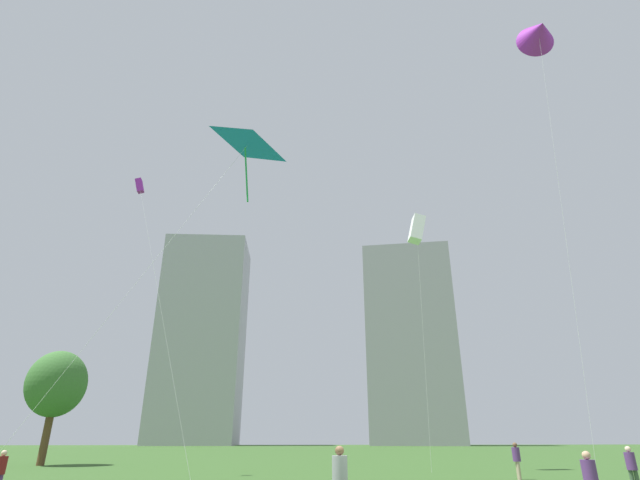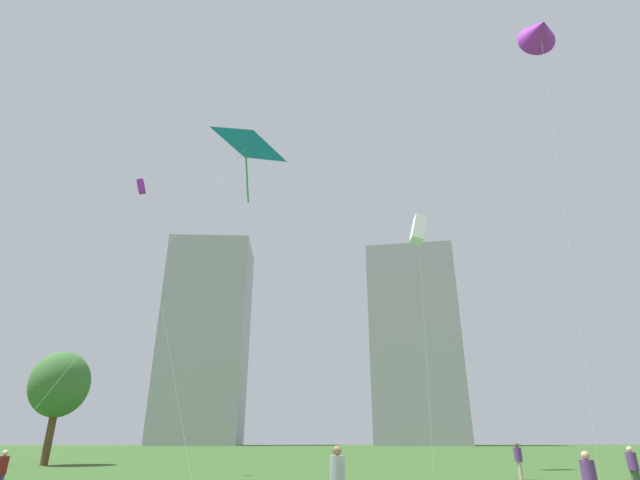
# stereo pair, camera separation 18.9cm
# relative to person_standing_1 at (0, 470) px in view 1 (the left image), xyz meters

# --- Properties ---
(person_standing_1) EXTENTS (0.36, 0.36, 1.63)m
(person_standing_1) POSITION_rel_person_standing_1_xyz_m (0.00, 0.00, 0.00)
(person_standing_1) COLOR #593372
(person_standing_1) RESTS_ON ground
(person_standing_2) EXTENTS (0.41, 0.41, 1.86)m
(person_standing_2) POSITION_rel_person_standing_1_xyz_m (12.03, -6.66, 0.14)
(person_standing_2) COLOR tan
(person_standing_2) RESTS_ON ground
(person_standing_3) EXTENTS (0.39, 0.39, 1.74)m
(person_standing_3) POSITION_rel_person_standing_1_xyz_m (24.73, -0.30, 0.06)
(person_standing_3) COLOR #3F593F
(person_standing_3) RESTS_ON ground
(person_standing_4) EXTENTS (0.40, 0.40, 1.82)m
(person_standing_4) POSITION_rel_person_standing_1_xyz_m (23.08, 6.41, 0.11)
(person_standing_4) COLOR tan
(person_standing_4) RESTS_ON ground
(person_standing_5) EXTENTS (0.38, 0.38, 1.72)m
(person_standing_5) POSITION_rel_person_standing_1_xyz_m (18.98, -6.67, 0.06)
(person_standing_5) COLOR maroon
(person_standing_5) RESTS_ON ground
(kite_flying_0) EXTENTS (1.86, 2.88, 19.25)m
(kite_flying_0) POSITION_rel_person_standing_1_xyz_m (21.15, 14.48, 16.97)
(kite_flying_0) COLOR silver
(kite_flying_0) RESTS_ON ground
(kite_flying_1) EXTENTS (7.01, 6.32, 19.54)m
(kite_flying_1) POSITION_rel_person_standing_1_xyz_m (-0.23, 10.69, 17.88)
(kite_flying_1) COLOR silver
(kite_flying_1) RESTS_ON ground
(kite_flying_2) EXTENTS (4.22, 2.63, 30.93)m
(kite_flying_2) POSITION_rel_person_standing_1_xyz_m (28.46, 4.45, 28.56)
(kite_flying_2) COLOR silver
(kite_flying_2) RESTS_ON ground
(kite_flying_3) EXTENTS (10.28, 7.21, 19.21)m
(kite_flying_3) POSITION_rel_person_standing_1_xyz_m (7.97, 4.15, 17.52)
(kite_flying_3) COLOR silver
(kite_flying_3) RESTS_ON ground
(park_tree_0) EXTENTS (4.76, 4.76, 8.93)m
(park_tree_0) POSITION_rel_person_standing_1_xyz_m (-8.41, 22.56, 5.26)
(park_tree_0) COLOR brown
(park_tree_0) RESTS_ON ground
(distant_highrise_0) EXTENTS (24.41, 21.50, 59.14)m
(distant_highrise_0) POSITION_rel_person_standing_1_xyz_m (-13.62, 125.51, 28.63)
(distant_highrise_0) COLOR #A8A8AD
(distant_highrise_0) RESTS_ON ground
(distant_highrise_1) EXTENTS (28.08, 20.34, 55.77)m
(distant_highrise_1) POSITION_rel_person_standing_1_xyz_m (47.73, 116.38, 26.95)
(distant_highrise_1) COLOR #939399
(distant_highrise_1) RESTS_ON ground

